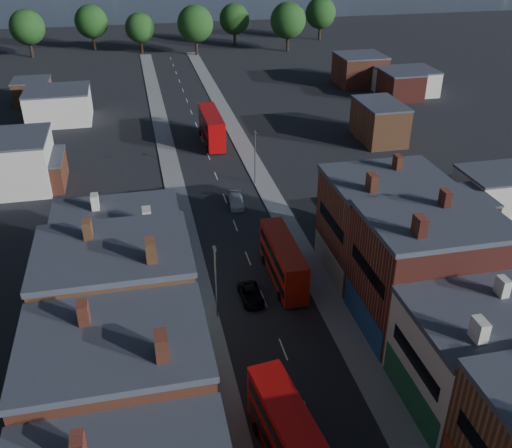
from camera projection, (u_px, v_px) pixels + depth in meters
name	position (u px, v px, depth m)	size (l,w,h in m)	color
pavement_west	(183.00, 223.00, 73.44)	(3.00, 200.00, 0.12)	gray
pavement_east	(281.00, 213.00, 75.88)	(3.00, 200.00, 0.12)	gray
lamp_post_2	(216.00, 278.00, 54.34)	(0.25, 0.70, 8.12)	slate
lamp_post_3	(255.00, 154.00, 81.94)	(0.25, 0.70, 8.12)	slate
bus_0	(292.00, 442.00, 40.04)	(4.13, 11.86, 5.02)	#B80B0A
bus_1	(283.00, 260.00, 61.05)	(2.87, 11.13, 4.80)	#A31809
bus_2	(212.00, 127.00, 97.51)	(3.21, 12.49, 5.39)	#A40708
car_2	(251.00, 295.00, 58.84)	(2.13, 4.61, 1.28)	black
car_3	(236.00, 201.00, 77.65)	(1.91, 4.70, 1.36)	silver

